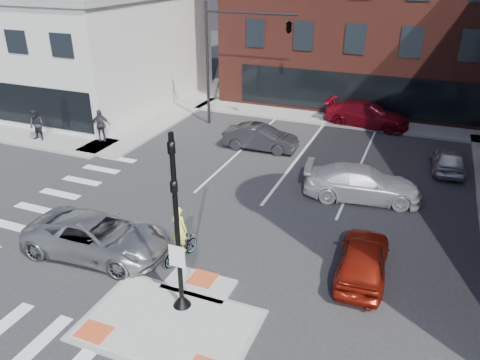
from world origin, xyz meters
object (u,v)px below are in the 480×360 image
at_px(bg_car_silver, 448,158).
at_px(cyclist, 180,242).
at_px(red_sedan, 363,259).
at_px(bg_car_dark, 260,138).
at_px(pedestrian_a, 37,125).
at_px(pedestrian_b, 100,125).
at_px(silver_suv, 97,236).
at_px(white_pickup, 362,183).
at_px(bg_car_red, 367,115).

xyz_separation_m(bg_car_silver, cyclist, (-9.27, -12.90, 0.09)).
height_order(red_sedan, bg_car_silver, red_sedan).
xyz_separation_m(bg_car_dark, pedestrian_a, (-13.16, -4.14, 0.40)).
height_order(bg_car_dark, pedestrian_b, pedestrian_b).
height_order(bg_car_silver, pedestrian_b, pedestrian_b).
bearing_deg(red_sedan, bg_car_dark, -56.54).
height_order(silver_suv, white_pickup, white_pickup).
bearing_deg(silver_suv, bg_car_red, -23.98).
distance_m(bg_car_red, pedestrian_b, 17.52).
height_order(white_pickup, bg_car_silver, white_pickup).
bearing_deg(bg_car_dark, bg_car_red, -40.30).
relative_size(bg_car_dark, pedestrian_b, 2.25).
distance_m(red_sedan, pedestrian_a, 21.71).
height_order(bg_car_dark, pedestrian_a, pedestrian_a).
bearing_deg(bg_car_silver, white_pickup, 49.14).
bearing_deg(white_pickup, silver_suv, 125.17).
height_order(bg_car_dark, bg_car_red, bg_car_red).
xyz_separation_m(red_sedan, bg_car_silver, (2.76, 11.29, -0.05)).
bearing_deg(pedestrian_b, silver_suv, -84.29).
height_order(bg_car_silver, pedestrian_a, pedestrian_a).
bearing_deg(silver_suv, white_pickup, -48.99).
bearing_deg(silver_suv, pedestrian_b, 33.01).
relative_size(cyclist, pedestrian_a, 1.16).
relative_size(bg_car_red, pedestrian_a, 2.88).
height_order(red_sedan, bg_car_red, bg_car_red).
height_order(silver_suv, pedestrian_b, pedestrian_b).
bearing_deg(bg_car_red, pedestrian_a, 127.42).
bearing_deg(pedestrian_a, bg_car_silver, 10.56).
bearing_deg(white_pickup, red_sedan, 179.75).
bearing_deg(pedestrian_a, white_pickup, -1.87).
bearing_deg(pedestrian_b, bg_car_dark, -15.09).
bearing_deg(silver_suv, bg_car_silver, -45.80).
distance_m(silver_suv, bg_car_silver, 18.53).
bearing_deg(bg_car_silver, silver_suv, 43.05).
bearing_deg(pedestrian_a, red_sedan, -18.20).
relative_size(bg_car_silver, pedestrian_a, 2.03).
distance_m(red_sedan, bg_car_red, 17.26).
height_order(bg_car_dark, cyclist, cyclist).
xyz_separation_m(red_sedan, bg_car_red, (-2.43, 17.09, 0.09)).
bearing_deg(red_sedan, bg_car_silver, -106.91).
xyz_separation_m(red_sedan, pedestrian_a, (-20.82, 6.16, 0.40)).
distance_m(bg_car_silver, pedestrian_b, 20.26).
distance_m(silver_suv, red_sedan, 9.96).
bearing_deg(white_pickup, bg_car_dark, 48.22).
bearing_deg(red_sedan, white_pickup, -83.84).
relative_size(bg_car_dark, pedestrian_a, 2.27).
bearing_deg(red_sedan, cyclist, 10.75).
height_order(silver_suv, bg_car_red, bg_car_red).
xyz_separation_m(white_pickup, cyclist, (-5.51, -7.72, -0.03)).
bearing_deg(bg_car_silver, cyclist, 49.42).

